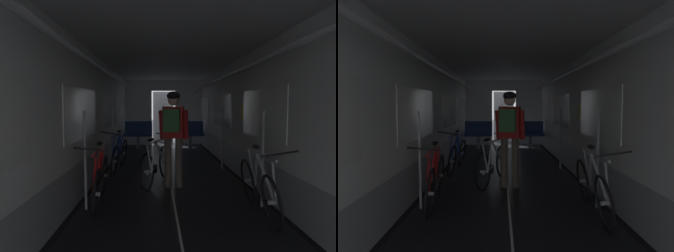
% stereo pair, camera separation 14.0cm
% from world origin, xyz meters
% --- Properties ---
extents(train_car_shell, '(3.14, 12.34, 2.57)m').
position_xyz_m(train_car_shell, '(-0.00, 3.60, 1.70)').
color(train_car_shell, black).
rests_on(train_car_shell, ground).
extents(bench_seat_far_left, '(0.98, 0.51, 0.95)m').
position_xyz_m(bench_seat_far_left, '(-0.90, 8.07, 0.57)').
color(bench_seat_far_left, gray).
rests_on(bench_seat_far_left, ground).
extents(bench_seat_far_right, '(0.98, 0.51, 0.95)m').
position_xyz_m(bench_seat_far_right, '(0.90, 8.07, 0.57)').
color(bench_seat_far_right, gray).
rests_on(bench_seat_far_right, ground).
extents(bicycle_silver, '(0.44, 1.69, 0.96)m').
position_xyz_m(bicycle_silver, '(1.12, 1.83, 0.38)').
color(bicycle_silver, black).
rests_on(bicycle_silver, ground).
extents(bicycle_red, '(0.44, 1.69, 0.95)m').
position_xyz_m(bicycle_red, '(-1.09, 2.24, 0.38)').
color(bicycle_red, black).
rests_on(bicycle_red, ground).
extents(bicycle_blue, '(0.46, 1.70, 0.96)m').
position_xyz_m(bicycle_blue, '(-1.10, 4.47, 0.38)').
color(bicycle_blue, black).
rests_on(bicycle_blue, ground).
extents(person_cyclist_aisle, '(0.56, 0.46, 1.73)m').
position_xyz_m(person_cyclist_aisle, '(0.03, 3.17, 1.07)').
color(person_cyclist_aisle, brown).
rests_on(person_cyclist_aisle, ground).
extents(bicycle_white_in_aisle, '(0.73, 1.62, 0.94)m').
position_xyz_m(bicycle_white_in_aisle, '(-0.26, 3.42, 0.38)').
color(bicycle_white_in_aisle, black).
rests_on(bicycle_white_in_aisle, ground).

